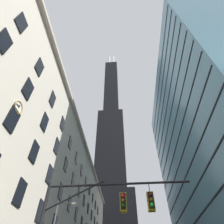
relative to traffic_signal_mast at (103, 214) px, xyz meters
name	(u,v)px	position (x,y,z in m)	size (l,w,h in m)	color
station_building	(40,209)	(-15.60, 26.00, 9.03)	(15.76, 71.18, 27.97)	beige
dark_skyscraper	(111,168)	(-7.31, 86.83, 50.47)	(24.44, 24.44, 186.28)	black
glass_office_midrise	(207,142)	(21.42, 27.49, 23.64)	(15.06, 50.17, 57.15)	teal
traffic_signal_mast	(103,214)	(0.00, 0.00, 0.00)	(8.98, 0.63, 6.77)	black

